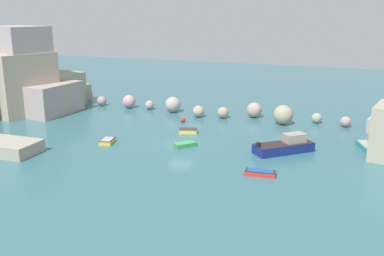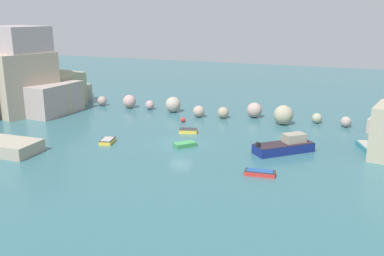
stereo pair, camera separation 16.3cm
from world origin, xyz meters
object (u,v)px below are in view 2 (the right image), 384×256
object	(u,v)px
moored_boat_1	(260,173)
moored_boat_3	(285,146)
stone_dock	(2,146)
moored_boat_4	(367,147)
moored_boat_5	(185,144)
channel_buoy	(183,120)
moored_boat_2	(108,141)
moored_boat_0	(188,131)

from	to	relation	value
moored_boat_1	moored_boat_3	bearing A→B (deg)	76.73
stone_dock	moored_boat_4	world-z (taller)	stone_dock
moored_boat_5	channel_buoy	bearing A→B (deg)	-115.03
moored_boat_1	moored_boat_3	size ratio (longest dim) A/B	0.46
moored_boat_4	moored_boat_2	bearing A→B (deg)	-92.98
moored_boat_5	stone_dock	bearing A→B (deg)	-21.85
moored_boat_3	stone_dock	bearing A→B (deg)	158.41
moored_boat_3	moored_boat_0	bearing A→B (deg)	122.84
moored_boat_1	stone_dock	bearing A→B (deg)	-178.52
channel_buoy	moored_boat_3	size ratio (longest dim) A/B	0.10
moored_boat_0	moored_boat_3	size ratio (longest dim) A/B	0.40
moored_boat_0	moored_boat_2	size ratio (longest dim) A/B	0.99
moored_boat_3	moored_boat_4	world-z (taller)	moored_boat_3
moored_boat_2	moored_boat_4	bearing A→B (deg)	92.51
stone_dock	moored_boat_0	world-z (taller)	stone_dock
moored_boat_2	moored_boat_4	xyz separation A→B (m)	(28.16, 8.54, 0.02)
moored_boat_3	moored_boat_4	xyz separation A→B (m)	(8.32, 4.21, -0.41)
moored_boat_1	moored_boat_5	distance (m)	11.40
stone_dock	moored_boat_2	xyz separation A→B (m)	(8.95, 7.05, -0.40)
stone_dock	moored_boat_4	distance (m)	40.26
moored_boat_0	moored_boat_5	size ratio (longest dim) A/B	0.94
moored_boat_0	moored_boat_5	bearing A→B (deg)	91.85
channel_buoy	moored_boat_3	world-z (taller)	moored_boat_3
channel_buoy	moored_boat_3	xyz separation A→B (m)	(15.42, -7.84, 0.36)
channel_buoy	moored_boat_5	size ratio (longest dim) A/B	0.25
channel_buoy	moored_boat_4	xyz separation A→B (m)	(23.74, -3.63, -0.05)
moored_boat_0	moored_boat_3	xyz separation A→B (m)	(12.73, -3.18, 0.44)
channel_buoy	moored_boat_5	distance (m)	10.98
moored_boat_2	moored_boat_5	size ratio (longest dim) A/B	0.95
moored_boat_4	moored_boat_0	bearing A→B (deg)	-107.03
stone_dock	moored_boat_2	distance (m)	11.41
stone_dock	channel_buoy	world-z (taller)	stone_dock
stone_dock	moored_boat_4	xyz separation A→B (m)	(37.11, 15.59, -0.38)
moored_boat_4	moored_boat_5	size ratio (longest dim) A/B	1.60
moored_boat_5	moored_boat_4	bearing A→B (deg)	149.25
stone_dock	channel_buoy	xyz separation A→B (m)	(13.37, 19.22, -0.33)
moored_boat_1	moored_boat_4	distance (m)	15.16
channel_buoy	moored_boat_0	bearing A→B (deg)	-60.05
moored_boat_5	moored_boat_1	bearing A→B (deg)	101.65
moored_boat_1	moored_boat_4	bearing A→B (deg)	46.16
channel_buoy	moored_boat_4	world-z (taller)	channel_buoy
stone_dock	moored_boat_5	size ratio (longest dim) A/B	3.13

